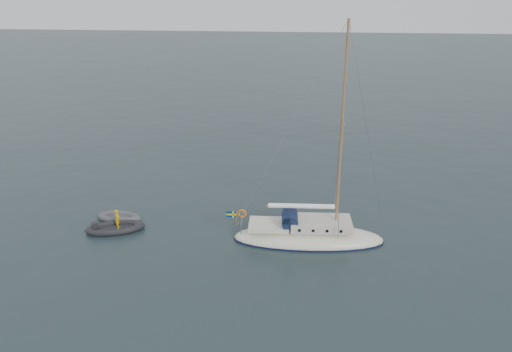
# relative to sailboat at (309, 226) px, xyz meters

# --- Properties ---
(ground) EXTENTS (300.00, 300.00, 0.00)m
(ground) POSITION_rel_sailboat_xyz_m (-1.69, 1.32, -1.02)
(ground) COLOR black
(ground) RESTS_ON ground
(sailboat) EXTENTS (9.48, 2.84, 13.51)m
(sailboat) POSITION_rel_sailboat_xyz_m (0.00, 0.00, 0.00)
(sailboat) COLOR beige
(sailboat) RESTS_ON ground
(dinghy) EXTENTS (3.05, 1.38, 0.44)m
(dinghy) POSITION_rel_sailboat_xyz_m (-12.48, 1.51, -0.83)
(dinghy) COLOR #48484D
(dinghy) RESTS_ON ground
(rib) EXTENTS (3.65, 1.66, 1.44)m
(rib) POSITION_rel_sailboat_xyz_m (-12.13, -0.04, -0.80)
(rib) COLOR black
(rib) RESTS_ON ground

